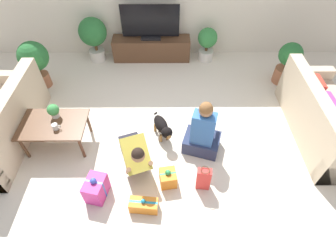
# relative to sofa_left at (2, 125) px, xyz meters

# --- Properties ---
(ground_plane) EXTENTS (16.00, 16.00, 0.00)m
(ground_plane) POSITION_rel_sofa_left_xyz_m (2.44, -0.13, -0.30)
(ground_plane) COLOR beige
(sofa_left) EXTENTS (0.82, 1.95, 0.84)m
(sofa_left) POSITION_rel_sofa_left_xyz_m (0.00, 0.00, 0.00)
(sofa_left) COLOR #C6B293
(sofa_left) RESTS_ON ground_plane
(sofa_right) EXTENTS (0.82, 1.95, 0.84)m
(sofa_right) POSITION_rel_sofa_left_xyz_m (4.87, 0.10, 0.01)
(sofa_right) COLOR #C6B293
(sofa_right) RESTS_ON ground_plane
(coffee_table) EXTENTS (0.95, 0.63, 0.45)m
(coffee_table) POSITION_rel_sofa_left_xyz_m (0.85, -0.12, 0.10)
(coffee_table) COLOR brown
(coffee_table) RESTS_ON ground_plane
(tv_console) EXTENTS (1.60, 0.38, 0.46)m
(tv_console) POSITION_rel_sofa_left_xyz_m (2.18, 2.24, -0.06)
(tv_console) COLOR brown
(tv_console) RESTS_ON ground_plane
(tv) EXTENTS (1.14, 0.20, 0.69)m
(tv) POSITION_rel_sofa_left_xyz_m (2.18, 2.24, 0.47)
(tv) COLOR black
(tv) RESTS_ON tv_console
(potted_plant_corner_left) EXTENTS (0.52, 0.52, 0.90)m
(potted_plant_corner_left) POSITION_rel_sofa_left_xyz_m (0.15, 1.32, 0.28)
(potted_plant_corner_left) COLOR #A36042
(potted_plant_corner_left) RESTS_ON ground_plane
(potted_plant_corner_right) EXTENTS (0.42, 0.42, 0.81)m
(potted_plant_corner_right) POSITION_rel_sofa_left_xyz_m (4.73, 1.42, 0.16)
(potted_plant_corner_right) COLOR #A36042
(potted_plant_corner_right) RESTS_ON ground_plane
(potted_plant_back_left) EXTENTS (0.55, 0.55, 0.91)m
(potted_plant_back_left) POSITION_rel_sofa_left_xyz_m (1.03, 2.19, 0.27)
(potted_plant_back_left) COLOR beige
(potted_plant_back_left) RESTS_ON ground_plane
(potted_plant_back_right) EXTENTS (0.39, 0.39, 0.70)m
(potted_plant_back_right) POSITION_rel_sofa_left_xyz_m (3.32, 2.19, 0.10)
(potted_plant_back_right) COLOR beige
(potted_plant_back_right) RESTS_ON ground_plane
(person_kneeling) EXTENTS (0.55, 0.81, 0.75)m
(person_kneeling) POSITION_rel_sofa_left_xyz_m (2.05, -0.55, 0.02)
(person_kneeling) COLOR #23232D
(person_kneeling) RESTS_ON ground_plane
(person_sitting) EXTENTS (0.61, 0.58, 0.97)m
(person_sitting) POSITION_rel_sofa_left_xyz_m (3.01, -0.24, 0.06)
(person_sitting) COLOR #283351
(person_sitting) RESTS_ON ground_plane
(dog) EXTENTS (0.33, 0.57, 0.38)m
(dog) POSITION_rel_sofa_left_xyz_m (2.43, -0.01, -0.04)
(dog) COLOR black
(dog) RESTS_ON ground_plane
(gift_box_a) EXTENTS (0.37, 0.20, 0.23)m
(gift_box_a) POSITION_rel_sofa_left_xyz_m (2.20, -1.20, -0.21)
(gift_box_a) COLOR orange
(gift_box_a) RESTS_ON ground_plane
(gift_box_b) EXTENTS (0.30, 0.36, 0.39)m
(gift_box_b) POSITION_rel_sofa_left_xyz_m (1.58, -1.00, -0.13)
(gift_box_b) COLOR #CC3389
(gift_box_b) RESTS_ON ground_plane
(gift_box_c) EXTENTS (0.25, 0.26, 0.29)m
(gift_box_c) POSITION_rel_sofa_left_xyz_m (2.51, -0.82, -0.18)
(gift_box_c) COLOR orange
(gift_box_c) RESTS_ON ground_plane
(gift_bag_a) EXTENTS (0.19, 0.13, 0.41)m
(gift_bag_a) POSITION_rel_sofa_left_xyz_m (2.98, -0.88, -0.10)
(gift_bag_a) COLOR red
(gift_bag_a) RESTS_ON ground_plane
(mug) EXTENTS (0.12, 0.08, 0.09)m
(mug) POSITION_rel_sofa_left_xyz_m (0.93, -0.22, 0.20)
(mug) COLOR silver
(mug) RESTS_ON coffee_table
(tabletop_plant) EXTENTS (0.17, 0.17, 0.22)m
(tabletop_plant) POSITION_rel_sofa_left_xyz_m (0.86, 0.02, 0.28)
(tabletop_plant) COLOR beige
(tabletop_plant) RESTS_ON coffee_table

